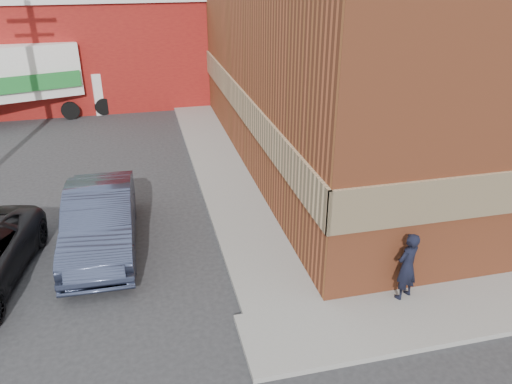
{
  "coord_description": "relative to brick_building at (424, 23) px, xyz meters",
  "views": [
    {
      "loc": [
        -1.99,
        -8.18,
        6.94
      ],
      "look_at": [
        0.69,
        2.93,
        1.48
      ],
      "focal_mm": 35.0,
      "sensor_mm": 36.0,
      "label": 1
    }
  ],
  "objects": [
    {
      "name": "ground",
      "position": [
        -8.5,
        -9.0,
        -4.68
      ],
      "size": [
        90.0,
        90.0,
        0.0
      ],
      "primitive_type": "plane",
      "color": "#28282B",
      "rests_on": "ground"
    },
    {
      "name": "brick_building",
      "position": [
        0.0,
        0.0,
        0.0
      ],
      "size": [
        14.25,
        18.25,
        9.36
      ],
      "color": "#984627",
      "rests_on": "ground"
    },
    {
      "name": "sidewalk_west",
      "position": [
        -7.9,
        0.0,
        -4.62
      ],
      "size": [
        1.8,
        18.0,
        0.12
      ],
      "primitive_type": "cube",
      "color": "gray",
      "rests_on": "ground"
    },
    {
      "name": "warehouse",
      "position": [
        -14.5,
        11.0,
        -1.87
      ],
      "size": [
        16.3,
        8.3,
        5.6
      ],
      "color": "maroon",
      "rests_on": "ground"
    },
    {
      "name": "man",
      "position": [
        -5.25,
        -9.25,
        -3.77
      ],
      "size": [
        0.68,
        0.58,
        1.58
      ],
      "primitive_type": "imported",
      "rotation": [
        0.0,
        0.0,
        3.55
      ],
      "color": "black",
      "rests_on": "sidewalk_south"
    },
    {
      "name": "sedan",
      "position": [
        -11.74,
        -5.35,
        -3.89
      ],
      "size": [
        1.76,
        4.84,
        1.58
      ],
      "primitive_type": "imported",
      "rotation": [
        0.0,
        0.0,
        -0.02
      ],
      "color": "#323A54",
      "rests_on": "ground"
    },
    {
      "name": "box_truck",
      "position": [
        -15.06,
        7.18,
        -2.71
      ],
      "size": [
        7.22,
        3.83,
        3.42
      ],
      "rotation": [
        0.0,
        0.0,
        0.27
      ],
      "color": "white",
      "rests_on": "ground"
    }
  ]
}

